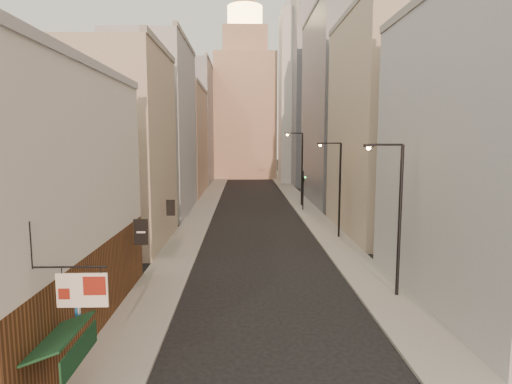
% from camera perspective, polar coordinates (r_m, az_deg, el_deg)
% --- Properties ---
extents(sidewalk_left, '(3.00, 140.00, 0.15)m').
position_cam_1_polar(sidewalk_left, '(65.82, -6.07, -0.68)').
color(sidewalk_left, gray).
rests_on(sidewalk_left, ground).
extents(sidewalk_right, '(3.00, 140.00, 0.15)m').
position_cam_1_polar(sidewalk_right, '(66.11, 5.24, -0.64)').
color(sidewalk_right, gray).
rests_on(sidewalk_right, ground).
extents(near_building_left, '(8.30, 23.04, 12.30)m').
position_cam_1_polar(near_building_left, '(21.49, -28.06, -1.35)').
color(near_building_left, brown).
rests_on(near_building_left, ground).
extents(left_bldg_beige, '(8.00, 12.00, 16.00)m').
position_cam_1_polar(left_bldg_beige, '(37.57, -18.09, 5.39)').
color(left_bldg_beige, gray).
rests_on(left_bldg_beige, ground).
extents(left_bldg_grey, '(8.00, 16.00, 20.00)m').
position_cam_1_polar(left_bldg_grey, '(53.12, -13.28, 8.08)').
color(left_bldg_grey, '#9D9DA3').
rests_on(left_bldg_grey, ground).
extents(left_bldg_tan, '(8.00, 18.00, 17.00)m').
position_cam_1_polar(left_bldg_tan, '(70.83, -10.32, 6.62)').
color(left_bldg_tan, tan).
rests_on(left_bldg_tan, ground).
extents(left_bldg_wingrid, '(8.00, 20.00, 24.00)m').
position_cam_1_polar(left_bldg_wingrid, '(90.71, -8.46, 8.93)').
color(left_bldg_wingrid, gray).
rests_on(left_bldg_wingrid, ground).
extents(right_bldg_grey, '(8.00, 16.00, 16.00)m').
position_cam_1_polar(right_bldg_grey, '(25.83, 29.76, 4.24)').
color(right_bldg_grey, '#9D9DA3').
rests_on(right_bldg_grey, ground).
extents(right_bldg_beige, '(8.00, 16.00, 20.00)m').
position_cam_1_polar(right_bldg_beige, '(42.25, 17.05, 8.28)').
color(right_bldg_beige, gray).
rests_on(right_bldg_beige, ground).
extents(right_bldg_wingrid, '(8.00, 20.00, 26.00)m').
position_cam_1_polar(right_bldg_wingrid, '(61.67, 11.11, 10.75)').
color(right_bldg_wingrid, gray).
rests_on(right_bldg_wingrid, ground).
extents(highrise, '(21.00, 23.00, 51.20)m').
position_cam_1_polar(highrise, '(91.72, 11.11, 17.44)').
color(highrise, gray).
rests_on(highrise, ground).
extents(clock_tower, '(14.00, 14.00, 44.90)m').
position_cam_1_polar(clock_tower, '(102.42, -1.46, 11.93)').
color(clock_tower, tan).
rests_on(clock_tower, ground).
extents(white_tower, '(8.00, 8.00, 41.50)m').
position_cam_1_polar(white_tower, '(89.32, 5.85, 13.25)').
color(white_tower, silver).
rests_on(white_tower, ground).
extents(streetlamp_near, '(2.26, 0.35, 8.62)m').
position_cam_1_polar(streetlamp_near, '(24.74, 18.19, -2.44)').
color(streetlamp_near, black).
rests_on(streetlamp_near, ground).
extents(streetlamp_mid, '(2.24, 0.51, 8.58)m').
position_cam_1_polar(streetlamp_mid, '(38.58, 10.81, 1.03)').
color(streetlamp_mid, black).
rests_on(streetlamp_mid, ground).
extents(streetlamp_far, '(2.47, 0.97, 9.73)m').
position_cam_1_polar(streetlamp_far, '(56.64, 5.93, 3.65)').
color(streetlamp_far, black).
rests_on(streetlamp_far, ground).
extents(traffic_light_right, '(0.62, 0.58, 5.00)m').
position_cam_1_polar(traffic_light_right, '(53.29, 6.32, 1.52)').
color(traffic_light_right, black).
rests_on(traffic_light_right, ground).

